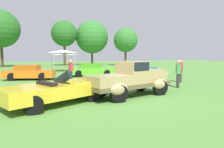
% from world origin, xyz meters
% --- Properties ---
extents(ground_plane, '(120.00, 120.00, 0.00)m').
position_xyz_m(ground_plane, '(0.00, 0.00, 0.00)').
color(ground_plane, '#568C3D').
extents(feature_pickup_truck, '(4.65, 2.69, 1.70)m').
position_xyz_m(feature_pickup_truck, '(0.22, 0.18, 0.87)').
color(feature_pickup_truck, brown).
rests_on(feature_pickup_truck, ground_plane).
extents(neighbor_convertible, '(4.68, 3.41, 1.40)m').
position_xyz_m(neighbor_convertible, '(-3.22, -0.13, 0.58)').
color(neighbor_convertible, yellow).
rests_on(neighbor_convertible, ground_plane).
extents(show_car_orange, '(4.22, 2.68, 1.22)m').
position_xyz_m(show_car_orange, '(-4.60, 9.14, 0.60)').
color(show_car_orange, orange).
rests_on(show_car_orange, ground_plane).
extents(show_car_lime, '(4.65, 2.34, 1.22)m').
position_xyz_m(show_car_lime, '(0.93, 10.08, 0.60)').
color(show_car_lime, '#60C62D').
rests_on(show_car_lime, ground_plane).
extents(show_car_teal, '(4.29, 2.67, 1.22)m').
position_xyz_m(show_car_teal, '(5.24, 8.92, 0.60)').
color(show_car_teal, teal).
rests_on(show_car_teal, ground_plane).
extents(spectator_near_truck, '(0.41, 0.47, 1.69)m').
position_xyz_m(spectator_near_truck, '(5.88, 3.32, 0.91)').
color(spectator_near_truck, '#383838').
rests_on(spectator_near_truck, ground_plane).
extents(spectator_between_cars, '(0.40, 0.47, 1.69)m').
position_xyz_m(spectator_between_cars, '(4.09, 1.42, 0.91)').
color(spectator_between_cars, '#383838').
rests_on(spectator_between_cars, ground_plane).
extents(spectator_far_side, '(0.26, 0.41, 1.69)m').
position_xyz_m(spectator_far_side, '(-1.74, 5.91, 0.91)').
color(spectator_far_side, '#283351').
rests_on(spectator_far_side, ground_plane).
extents(canopy_tent_left_field, '(2.79, 2.79, 2.71)m').
position_xyz_m(canopy_tent_left_field, '(-0.92, 16.85, 2.42)').
color(canopy_tent_left_field, '#B7B7BC').
rests_on(canopy_tent_left_field, ground_plane).
extents(treeline_mid_left, '(6.35, 6.35, 9.70)m').
position_xyz_m(treeline_mid_left, '(-9.56, 30.27, 6.51)').
color(treeline_mid_left, '#47331E').
rests_on(treeline_mid_left, ground_plane).
extents(treeline_center, '(4.97, 4.97, 8.73)m').
position_xyz_m(treeline_center, '(1.18, 31.24, 6.21)').
color(treeline_center, brown).
rests_on(treeline_center, ground_plane).
extents(treeline_mid_right, '(6.78, 6.78, 9.19)m').
position_xyz_m(treeline_mid_right, '(7.01, 32.27, 5.80)').
color(treeline_mid_right, brown).
rests_on(treeline_mid_right, ground_plane).
extents(treeline_far_right, '(4.90, 4.90, 7.58)m').
position_xyz_m(treeline_far_right, '(13.08, 28.57, 5.10)').
color(treeline_far_right, brown).
rests_on(treeline_far_right, ground_plane).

